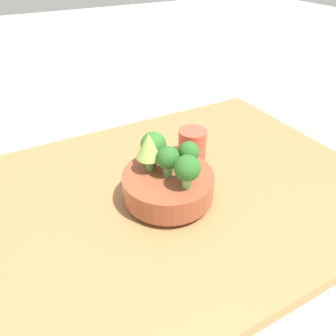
% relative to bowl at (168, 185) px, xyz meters
% --- Properties ---
extents(ground_plane, '(6.00, 6.00, 0.00)m').
position_rel_bowl_xyz_m(ground_plane, '(0.01, -0.03, -0.08)').
color(ground_plane, beige).
extents(table, '(1.16, 0.80, 0.04)m').
position_rel_bowl_xyz_m(table, '(0.01, -0.03, -0.06)').
color(table, '#9E7042').
rests_on(table, ground_plane).
extents(bowl, '(0.23, 0.23, 0.08)m').
position_rel_bowl_xyz_m(bowl, '(0.00, 0.00, 0.00)').
color(bowl, brown).
rests_on(bowl, table).
extents(broccoli_floret_front, '(0.06, 0.06, 0.09)m').
position_rel_bowl_xyz_m(broccoli_floret_front, '(0.01, -0.06, 0.09)').
color(broccoli_floret_front, '#609347').
rests_on(broccoli_floret_front, bowl).
extents(broccoli_floret_back, '(0.06, 0.06, 0.08)m').
position_rel_bowl_xyz_m(broccoli_floret_back, '(-0.02, 0.06, 0.08)').
color(broccoli_floret_back, '#7AB256').
rests_on(broccoli_floret_back, bowl).
extents(romanesco_piece_near, '(0.06, 0.06, 0.10)m').
position_rel_bowl_xyz_m(romanesco_piece_near, '(0.03, -0.04, 0.10)').
color(romanesco_piece_near, '#609347').
rests_on(romanesco_piece_near, bowl).
extents(broccoli_floret_left, '(0.05, 0.05, 0.07)m').
position_rel_bowl_xyz_m(broccoli_floret_left, '(-0.06, -0.01, 0.07)').
color(broccoli_floret_left, '#7AB256').
rests_on(broccoli_floret_left, bowl).
extents(broccoli_floret_center, '(0.06, 0.06, 0.08)m').
position_rel_bowl_xyz_m(broccoli_floret_center, '(0.00, -0.00, 0.08)').
color(broccoli_floret_center, '#609347').
rests_on(broccoli_floret_center, bowl).
extents(cup, '(0.08, 0.08, 0.09)m').
position_rel_bowl_xyz_m(cup, '(-0.16, -0.14, 0.00)').
color(cup, '#C64C38').
rests_on(cup, table).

